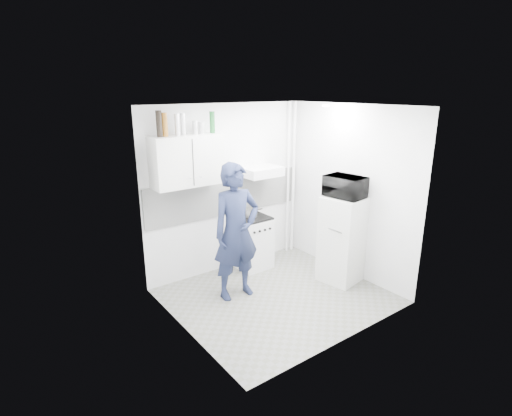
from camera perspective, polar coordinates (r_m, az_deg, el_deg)
floor at (r=5.76m, az=2.99°, el=-12.45°), size 2.80×2.80×0.00m
ceiling at (r=5.03m, az=3.45°, el=14.36°), size 2.80×2.80×0.00m
wall_back at (r=6.22m, az=-4.14°, el=2.71°), size 2.80×0.00×2.80m
wall_left at (r=4.53m, az=-10.62°, el=-3.02°), size 0.00×2.60×2.60m
wall_right at (r=6.20m, az=13.24°, el=2.25°), size 0.00×2.60×2.60m
person at (r=5.41m, az=-2.83°, el=-3.41°), size 0.72×0.49×1.89m
stove at (r=6.46m, az=-0.54°, el=-4.99°), size 0.52×0.52×0.83m
fridge at (r=6.08m, az=12.17°, el=-4.41°), size 0.63×0.63×1.30m
stove_top at (r=6.31m, az=-0.55°, el=-1.38°), size 0.50×0.50×0.03m
saucepan at (r=6.30m, az=-0.71°, el=-0.73°), size 0.20×0.20×0.11m
microwave at (r=5.84m, az=12.65°, el=2.99°), size 0.60×0.45×0.31m
bottle_a at (r=5.38m, az=-13.67°, el=11.61°), size 0.08×0.08×0.34m
bottle_b at (r=5.41m, az=-12.92°, el=11.53°), size 0.08×0.08×0.31m
bottle_c at (r=5.48m, az=-11.20°, el=11.59°), size 0.07×0.07×0.29m
bottle_d at (r=5.52m, az=-10.39°, el=11.69°), size 0.07×0.07×0.29m
canister_a at (r=5.61m, az=-8.71°, el=11.29°), size 0.07×0.07×0.18m
canister_b at (r=5.65m, az=-7.79°, el=11.28°), size 0.09×0.09×0.16m
bottle_e at (r=5.73m, az=-6.27°, el=12.08°), size 0.07×0.07×0.30m
upper_cabinet at (r=5.60m, az=-9.82°, el=6.67°), size 1.00×0.35×0.70m
range_hood at (r=6.21m, az=0.57°, el=5.28°), size 0.60×0.50×0.14m
backsplash at (r=6.24m, az=-4.05°, el=1.79°), size 2.74×0.03×0.60m
pipe_a at (r=6.93m, az=5.35°, el=4.13°), size 0.05×0.05×2.60m
pipe_b at (r=6.85m, az=4.60°, el=4.01°), size 0.04×0.04×2.60m
ceiling_spot_fixture at (r=5.86m, az=9.93°, el=14.20°), size 0.10×0.10×0.02m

